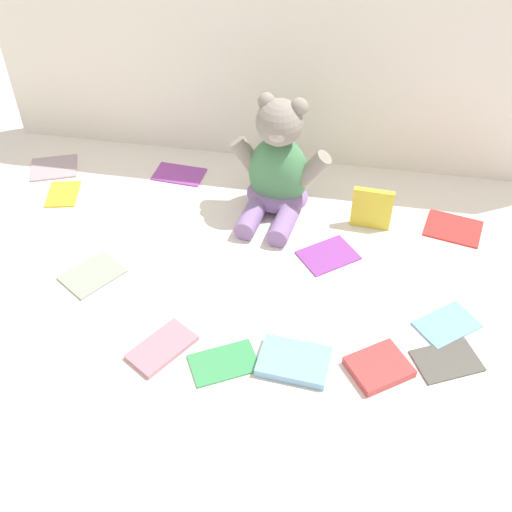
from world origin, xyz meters
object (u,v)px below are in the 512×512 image
(book_case_3, at_px, (179,174))
(book_case_11, at_px, (294,361))
(book_case_2, at_px, (224,362))
(book_case_13, at_px, (63,193))
(book_case_4, at_px, (447,360))
(book_case_0, at_px, (379,367))
(book_case_1, at_px, (162,348))
(book_case_5, at_px, (372,209))
(book_case_8, at_px, (328,255))
(book_case_9, at_px, (447,324))
(book_case_6, at_px, (453,228))
(book_case_10, at_px, (92,274))
(teddy_bear, at_px, (279,170))
(book_case_12, at_px, (54,167))

(book_case_3, height_order, book_case_11, book_case_11)
(book_case_2, height_order, book_case_13, book_case_13)
(book_case_2, xyz_separation_m, book_case_4, (0.39, 0.07, 0.00))
(book_case_0, height_order, book_case_4, book_case_0)
(book_case_13, bearing_deg, book_case_3, 14.17)
(book_case_3, xyz_separation_m, book_case_4, (0.62, -0.47, 0.00))
(book_case_2, xyz_separation_m, book_case_13, (-0.48, 0.42, 0.00))
(book_case_1, bearing_deg, book_case_5, -98.04)
(book_case_8, distance_m, book_case_9, 0.28)
(book_case_0, distance_m, book_case_5, 0.40)
(book_case_6, bearing_deg, book_case_8, -50.45)
(book_case_3, distance_m, book_case_11, 0.63)
(book_case_6, bearing_deg, book_case_4, 7.63)
(book_case_10, bearing_deg, book_case_6, -125.30)
(teddy_bear, xyz_separation_m, book_case_5, (0.21, -0.03, -0.06))
(book_case_0, height_order, book_case_13, book_case_0)
(book_case_2, relative_size, book_case_8, 1.03)
(book_case_1, distance_m, book_case_13, 0.54)
(book_case_0, xyz_separation_m, book_case_10, (-0.58, 0.14, -0.00))
(teddy_bear, height_order, book_case_6, teddy_bear)
(book_case_1, distance_m, book_case_4, 0.51)
(book_case_5, distance_m, book_case_9, 0.31)
(book_case_4, relative_size, book_case_8, 0.99)
(book_case_3, bearing_deg, book_case_13, -58.90)
(book_case_3, bearing_deg, book_case_11, 38.21)
(book_case_2, xyz_separation_m, book_case_3, (-0.23, 0.54, -0.00))
(book_case_4, distance_m, book_case_5, 0.39)
(book_case_3, relative_size, book_case_5, 1.28)
(book_case_9, distance_m, book_case_11, 0.31)
(book_case_2, height_order, book_case_9, book_case_9)
(book_case_1, bearing_deg, book_case_6, -108.67)
(book_case_1, bearing_deg, book_case_8, -100.01)
(book_case_8, relative_size, book_case_13, 1.19)
(teddy_bear, relative_size, book_case_5, 2.92)
(book_case_3, relative_size, book_case_8, 1.06)
(book_case_9, bearing_deg, book_case_4, -42.44)
(book_case_2, relative_size, book_case_9, 1.04)
(book_case_5, height_order, book_case_10, book_case_5)
(book_case_9, bearing_deg, book_case_6, 134.86)
(book_case_10, xyz_separation_m, book_case_12, (-0.23, 0.34, -0.00))
(book_case_5, height_order, book_case_9, book_case_5)
(book_case_8, distance_m, book_case_10, 0.49)
(book_case_3, height_order, book_case_13, book_case_13)
(book_case_0, distance_m, book_case_10, 0.60)
(book_case_11, bearing_deg, book_case_6, 149.67)
(book_case_0, bearing_deg, book_case_9, 99.99)
(book_case_13, bearing_deg, book_case_12, 110.84)
(book_case_0, distance_m, book_case_4, 0.13)
(book_case_2, relative_size, book_case_12, 1.06)
(book_case_8, xyz_separation_m, book_case_12, (-0.70, 0.20, 0.00))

